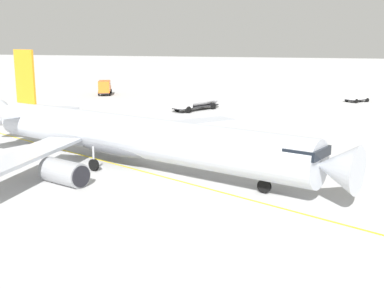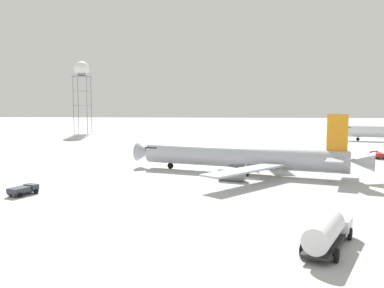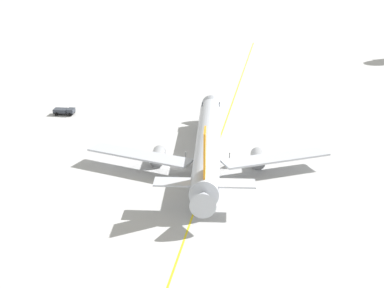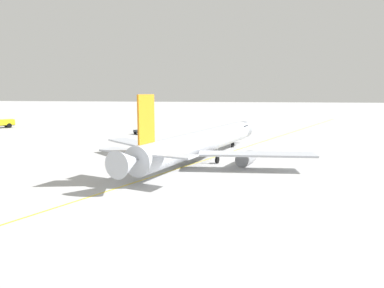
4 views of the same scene
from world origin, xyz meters
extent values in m
plane|color=#B2B2B2|center=(0.00, 0.00, 0.00)|extent=(600.00, 600.00, 0.00)
cylinder|color=#B2B7C1|center=(4.71, -0.68, 2.89)|extent=(14.83, 35.31, 3.71)
cone|color=#B2B7C1|center=(10.74, 17.53, 2.89)|extent=(4.29, 3.96, 3.52)
cone|color=#B2B7C1|center=(-1.42, -19.18, 3.19)|extent=(4.25, 4.79, 3.15)
cube|color=black|center=(10.04, 15.44, 3.73)|extent=(3.75, 3.27, 0.70)
ellipsoid|color=slate|center=(4.14, -2.39, 1.87)|extent=(7.24, 13.34, 2.04)
cube|color=orange|center=(-0.27, -15.71, 7.66)|extent=(1.23, 3.11, 5.82)
cube|color=#B2B7C1|center=(-3.62, -14.60, 3.63)|extent=(6.12, 4.22, 0.20)
cube|color=#B2B7C1|center=(3.08, -16.82, 3.63)|extent=(6.12, 4.22, 0.20)
cube|color=#B2B7C1|center=(-5.76, -0.81, 2.24)|extent=(14.35, 13.10, 0.28)
cube|color=#B2B7C1|center=(13.03, -7.03, 2.24)|extent=(16.30, 4.58, 0.28)
cylinder|color=gray|center=(-2.63, 0.99, 0.97)|extent=(3.23, 4.53, 2.04)
cylinder|color=black|center=(-1.97, 2.98, 0.97)|extent=(1.70, 0.69, 1.74)
cylinder|color=gray|center=(11.58, -3.72, 0.97)|extent=(3.23, 4.53, 2.04)
cylinder|color=black|center=(12.24, -1.73, 0.97)|extent=(1.70, 0.69, 1.74)
cylinder|color=#9EA0A5|center=(9.00, 12.29, 1.40)|extent=(0.20, 0.20, 1.69)
cylinder|color=black|center=(9.00, 12.29, 0.55)|extent=(0.63, 1.14, 1.10)
cylinder|color=#9EA0A5|center=(1.05, -1.37, 1.40)|extent=(0.20, 0.20, 1.69)
cylinder|color=black|center=(1.05, -1.37, 0.55)|extent=(0.63, 1.14, 1.10)
cylinder|color=#9EA0A5|center=(7.23, -3.41, 1.40)|extent=(0.20, 0.20, 1.69)
cylinder|color=black|center=(7.23, -3.41, 0.55)|extent=(0.63, 1.14, 1.10)
cube|color=#232326|center=(-14.82, 29.11, 0.42)|extent=(4.17, 2.93, 0.20)
cube|color=#2D333D|center=(-13.57, 28.58, 0.87)|extent=(1.78, 2.11, 0.70)
cube|color=black|center=(-13.13, 28.39, 0.97)|extent=(0.67, 1.43, 0.39)
cube|color=#2D333D|center=(-15.45, 29.37, 0.82)|extent=(3.02, 2.64, 0.60)
cylinder|color=black|center=(-13.22, 29.41, 0.32)|extent=(0.70, 0.51, 0.64)
cylinder|color=black|center=(-13.93, 27.75, 0.32)|extent=(0.70, 0.51, 0.64)
cylinder|color=black|center=(-15.61, 30.42, 0.32)|extent=(0.70, 0.51, 0.64)
cylinder|color=black|center=(-16.31, 28.76, 0.32)|extent=(0.70, 0.51, 0.64)
cube|color=yellow|center=(6.11, 1.01, 0.00)|extent=(80.04, 174.40, 0.01)
camera|label=1|loc=(44.78, 18.02, 11.49)|focal=45.46mm
camera|label=2|loc=(-67.21, 2.55, 12.11)|focal=38.56mm
camera|label=3|loc=(-19.03, -78.68, 33.34)|focal=54.27mm
camera|label=4|loc=(11.28, -54.94, 10.93)|focal=32.12mm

